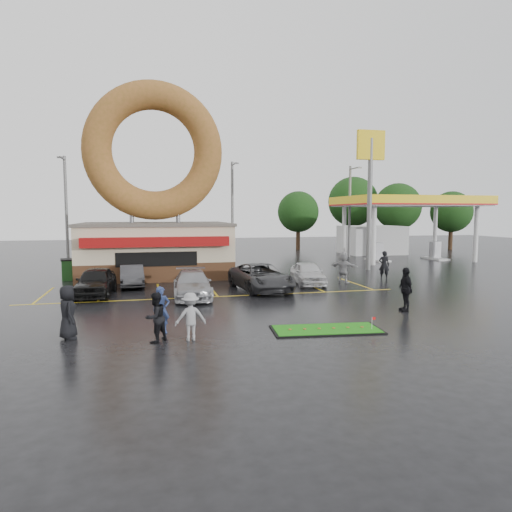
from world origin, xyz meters
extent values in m
plane|color=black|center=(0.00, 0.00, 0.00)|extent=(120.00, 120.00, 0.00)
cube|color=#472B19|center=(-3.00, 13.00, 0.60)|extent=(10.00, 8.00, 1.20)
cube|color=beige|center=(-3.00, 13.00, 2.35)|extent=(10.00, 8.00, 2.30)
cube|color=#59544C|center=(-3.00, 13.00, 3.60)|extent=(10.20, 8.20, 0.20)
cube|color=maroon|center=(-3.00, 8.70, 2.60)|extent=(9.00, 0.60, 0.60)
cylinder|color=slate|center=(-4.60, 13.00, 4.30)|extent=(0.30, 0.30, 1.20)
cylinder|color=slate|center=(-1.40, 13.00, 4.30)|extent=(0.30, 0.30, 1.20)
torus|color=brown|center=(-3.00, 13.00, 8.70)|extent=(9.60, 2.00, 9.60)
cylinder|color=silver|center=(15.00, 15.00, 2.50)|extent=(0.40, 0.40, 5.00)
cylinder|color=silver|center=(25.00, 15.00, 2.50)|extent=(0.40, 0.40, 5.00)
cylinder|color=silver|center=(15.00, 21.00, 2.50)|extent=(0.40, 0.40, 5.00)
cylinder|color=silver|center=(25.00, 21.00, 2.50)|extent=(0.40, 0.40, 5.00)
cube|color=silver|center=(20.00, 18.00, 5.25)|extent=(12.00, 8.00, 0.50)
cube|color=yellow|center=(20.00, 18.00, 5.55)|extent=(12.30, 8.30, 0.70)
cube|color=#99999E|center=(17.00, 18.00, 0.90)|extent=(0.90, 0.60, 1.60)
cube|color=#99999E|center=(23.00, 18.00, 0.90)|extent=(0.90, 0.60, 1.60)
cube|color=silver|center=(20.00, 25.00, 1.50)|extent=(6.00, 5.00, 3.00)
cylinder|color=slate|center=(13.00, 12.00, 5.00)|extent=(0.36, 0.36, 10.00)
cube|color=yellow|center=(13.00, 12.00, 9.50)|extent=(2.20, 0.30, 2.20)
cylinder|color=slate|center=(-10.00, 20.00, 4.50)|extent=(0.24, 0.24, 9.00)
cylinder|color=slate|center=(-10.00, 19.00, 8.70)|extent=(0.12, 2.00, 0.12)
cube|color=slate|center=(-10.00, 18.00, 8.65)|extent=(0.40, 0.18, 0.12)
cylinder|color=slate|center=(4.00, 21.00, 4.50)|extent=(0.24, 0.24, 9.00)
cylinder|color=slate|center=(4.00, 20.00, 8.70)|extent=(0.12, 2.00, 0.12)
cube|color=slate|center=(4.00, 19.00, 8.65)|extent=(0.40, 0.18, 0.12)
cylinder|color=slate|center=(16.00, 22.00, 4.50)|extent=(0.24, 0.24, 9.00)
cylinder|color=slate|center=(16.00, 21.00, 8.70)|extent=(0.12, 2.00, 0.12)
cube|color=slate|center=(16.00, 20.00, 8.65)|extent=(0.40, 0.18, 0.12)
cylinder|color=#332114|center=(26.00, 30.00, 1.44)|extent=(0.50, 0.50, 2.88)
sphere|color=black|center=(26.00, 30.00, 5.20)|extent=(5.60, 5.60, 5.60)
cylinder|color=#332114|center=(32.00, 28.00, 1.26)|extent=(0.50, 0.50, 2.52)
sphere|color=black|center=(32.00, 28.00, 4.55)|extent=(4.90, 4.90, 4.90)
cylinder|color=#332114|center=(22.00, 34.00, 1.62)|extent=(0.50, 0.50, 3.24)
sphere|color=black|center=(22.00, 34.00, 5.85)|extent=(6.30, 6.30, 6.30)
cylinder|color=#332114|center=(14.00, 32.00, 1.26)|extent=(0.50, 0.50, 2.52)
sphere|color=black|center=(14.00, 32.00, 4.55)|extent=(4.90, 4.90, 4.90)
imported|color=black|center=(-6.25, 5.12, 0.76)|extent=(2.06, 4.54, 1.51)
imported|color=#333235|center=(-4.51, 8.00, 0.64)|extent=(1.56, 3.93, 1.27)
imported|color=gray|center=(-1.32, 3.50, 0.69)|extent=(2.16, 4.82, 1.37)
imported|color=#2F2F32|center=(2.68, 4.83, 0.75)|extent=(3.17, 5.70, 1.51)
imported|color=silver|center=(6.00, 6.21, 0.70)|extent=(2.11, 4.27, 1.40)
imported|color=navy|center=(-3.08, -3.40, 0.86)|extent=(0.71, 0.55, 1.72)
imported|color=black|center=(-3.31, -4.53, 0.85)|extent=(1.05, 1.04, 1.70)
imported|color=gray|center=(-2.14, -4.60, 0.83)|extent=(1.12, 0.71, 1.66)
imported|color=black|center=(-6.27, -3.43, 0.94)|extent=(0.85, 1.06, 1.88)
imported|color=black|center=(7.64, -2.03, 0.98)|extent=(0.61, 1.20, 1.96)
imported|color=gray|center=(8.42, 6.36, 0.98)|extent=(1.68, 1.70, 1.95)
imported|color=black|center=(11.66, 7.14, 0.95)|extent=(0.82, 0.74, 1.89)
cube|color=#1C491C|center=(-8.19, 11.78, 0.65)|extent=(1.98, 1.50, 1.30)
cube|color=black|center=(2.93, -4.41, 0.02)|extent=(4.23, 2.16, 0.05)
cube|color=#228115|center=(2.93, -4.41, 0.05)|extent=(4.02, 1.95, 0.03)
cylinder|color=silver|center=(4.56, -4.85, 0.28)|extent=(0.02, 0.02, 0.46)
cube|color=red|center=(4.63, -4.85, 0.46)|extent=(0.14, 0.01, 0.10)
camera|label=1|loc=(-3.48, -20.07, 4.36)|focal=32.00mm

